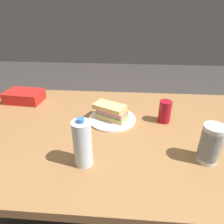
# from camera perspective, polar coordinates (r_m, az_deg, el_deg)

# --- Properties ---
(ground_plane) EXTENTS (8.00, 8.00, 0.00)m
(ground_plane) POSITION_cam_1_polar(r_m,az_deg,el_deg) (1.60, 2.07, -28.10)
(ground_plane) COLOR #383330
(dining_table) EXTENTS (1.70, 0.98, 0.75)m
(dining_table) POSITION_cam_1_polar(r_m,az_deg,el_deg) (1.10, 2.68, -8.65)
(dining_table) COLOR olive
(dining_table) RESTS_ON ground_plane
(paper_plate) EXTENTS (0.26, 0.26, 0.01)m
(paper_plate) POSITION_cam_1_polar(r_m,az_deg,el_deg) (1.13, -0.00, -1.96)
(paper_plate) COLOR white
(paper_plate) RESTS_ON dining_table
(sandwich) EXTENTS (0.21, 0.16, 0.08)m
(sandwich) POSITION_cam_1_polar(r_m,az_deg,el_deg) (1.10, -0.22, 0.14)
(sandwich) COLOR #DBB26B
(sandwich) RESTS_ON paper_plate
(soda_can_red) EXTENTS (0.07, 0.07, 0.12)m
(soda_can_red) POSITION_cam_1_polar(r_m,az_deg,el_deg) (1.12, 14.66, 0.12)
(soda_can_red) COLOR maroon
(soda_can_red) RESTS_ON dining_table
(chip_bag) EXTENTS (0.24, 0.17, 0.07)m
(chip_bag) POSITION_cam_1_polar(r_m,az_deg,el_deg) (1.45, -23.50, 4.08)
(chip_bag) COLOR red
(chip_bag) RESTS_ON dining_table
(water_bottle_tall) EXTENTS (0.07, 0.07, 0.21)m
(water_bottle_tall) POSITION_cam_1_polar(r_m,az_deg,el_deg) (0.80, -8.31, -8.76)
(water_bottle_tall) COLOR silver
(water_bottle_tall) RESTS_ON dining_table
(plastic_cup_stack) EXTENTS (0.08, 0.08, 0.17)m
(plastic_cup_stack) POSITION_cam_1_polar(r_m,az_deg,el_deg) (0.90, 25.99, -8.09)
(plastic_cup_stack) COLOR silver
(plastic_cup_stack) RESTS_ON dining_table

